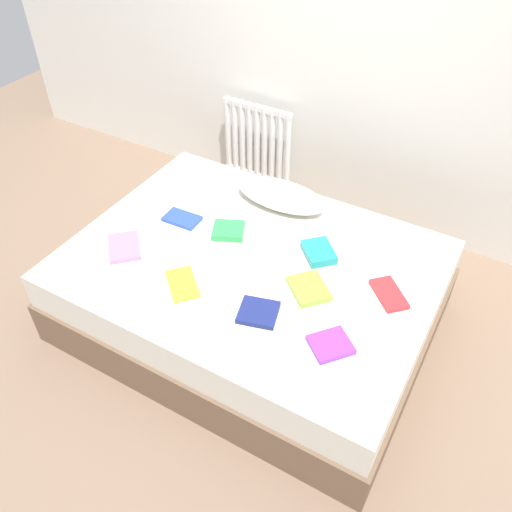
{
  "coord_description": "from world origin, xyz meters",
  "views": [
    {
      "loc": [
        1.09,
        -1.84,
        2.43
      ],
      "look_at": [
        0.0,
        0.05,
        0.48
      ],
      "focal_mm": 37.07,
      "sensor_mm": 36.0,
      "label": 1
    }
  ],
  "objects_px": {
    "textbook_white": "(270,248)",
    "textbook_teal": "(319,252)",
    "textbook_yellow": "(183,284)",
    "textbook_pink": "(124,247)",
    "textbook_green": "(229,231)",
    "pillow": "(281,195)",
    "textbook_blue": "(182,219)",
    "textbook_lime": "(309,289)",
    "textbook_navy": "(258,312)",
    "textbook_red": "(389,294)",
    "radiator": "(257,143)",
    "textbook_purple": "(331,345)",
    "bed": "(252,291)"
  },
  "relations": [
    {
      "from": "textbook_purple",
      "to": "textbook_red",
      "type": "distance_m",
      "value": 0.46
    },
    {
      "from": "textbook_navy",
      "to": "textbook_green",
      "type": "distance_m",
      "value": 0.65
    },
    {
      "from": "textbook_yellow",
      "to": "textbook_teal",
      "type": "distance_m",
      "value": 0.76
    },
    {
      "from": "textbook_pink",
      "to": "textbook_purple",
      "type": "xyz_separation_m",
      "value": [
        1.28,
        -0.06,
        0.0
      ]
    },
    {
      "from": "textbook_green",
      "to": "textbook_blue",
      "type": "bearing_deg",
      "value": 162.03
    },
    {
      "from": "textbook_teal",
      "to": "textbook_yellow",
      "type": "bearing_deg",
      "value": -86.73
    },
    {
      "from": "bed",
      "to": "textbook_yellow",
      "type": "distance_m",
      "value": 0.49
    },
    {
      "from": "textbook_pink",
      "to": "textbook_teal",
      "type": "bearing_deg",
      "value": 72.54
    },
    {
      "from": "radiator",
      "to": "textbook_lime",
      "type": "xyz_separation_m",
      "value": [
        1.03,
        -1.27,
        0.08
      ]
    },
    {
      "from": "textbook_purple",
      "to": "textbook_red",
      "type": "bearing_deg",
      "value": 24.49
    },
    {
      "from": "textbook_white",
      "to": "textbook_blue",
      "type": "height_order",
      "value": "same"
    },
    {
      "from": "textbook_pink",
      "to": "textbook_yellow",
      "type": "height_order",
      "value": "textbook_pink"
    },
    {
      "from": "radiator",
      "to": "textbook_navy",
      "type": "xyz_separation_m",
      "value": [
        0.89,
        -1.53,
        0.08
      ]
    },
    {
      "from": "textbook_red",
      "to": "textbook_green",
      "type": "relative_size",
      "value": 1.27
    },
    {
      "from": "pillow",
      "to": "textbook_white",
      "type": "relative_size",
      "value": 2.67
    },
    {
      "from": "pillow",
      "to": "textbook_green",
      "type": "distance_m",
      "value": 0.42
    },
    {
      "from": "textbook_blue",
      "to": "textbook_green",
      "type": "relative_size",
      "value": 1.19
    },
    {
      "from": "radiator",
      "to": "textbook_pink",
      "type": "bearing_deg",
      "value": -90.18
    },
    {
      "from": "textbook_pink",
      "to": "pillow",
      "type": "bearing_deg",
      "value": 100.84
    },
    {
      "from": "textbook_yellow",
      "to": "textbook_blue",
      "type": "height_order",
      "value": "same"
    },
    {
      "from": "radiator",
      "to": "textbook_red",
      "type": "xyz_separation_m",
      "value": [
        1.4,
        -1.1,
        0.08
      ]
    },
    {
      "from": "radiator",
      "to": "textbook_lime",
      "type": "bearing_deg",
      "value": -50.92
    },
    {
      "from": "pillow",
      "to": "textbook_blue",
      "type": "bearing_deg",
      "value": -134.69
    },
    {
      "from": "textbook_purple",
      "to": "textbook_red",
      "type": "xyz_separation_m",
      "value": [
        0.12,
        0.45,
        -0.0
      ]
    },
    {
      "from": "bed",
      "to": "textbook_navy",
      "type": "height_order",
      "value": "textbook_navy"
    },
    {
      "from": "bed",
      "to": "textbook_pink",
      "type": "xyz_separation_m",
      "value": [
        -0.66,
        -0.28,
        0.27
      ]
    },
    {
      "from": "textbook_lime",
      "to": "textbook_green",
      "type": "distance_m",
      "value": 0.63
    },
    {
      "from": "textbook_navy",
      "to": "textbook_teal",
      "type": "xyz_separation_m",
      "value": [
        0.07,
        0.54,
        0.01
      ]
    },
    {
      "from": "pillow",
      "to": "textbook_white",
      "type": "height_order",
      "value": "pillow"
    },
    {
      "from": "textbook_navy",
      "to": "textbook_lime",
      "type": "bearing_deg",
      "value": 46.29
    },
    {
      "from": "textbook_white",
      "to": "textbook_lime",
      "type": "distance_m",
      "value": 0.38
    },
    {
      "from": "textbook_yellow",
      "to": "textbook_navy",
      "type": "relative_size",
      "value": 1.22
    },
    {
      "from": "textbook_purple",
      "to": "textbook_blue",
      "type": "bearing_deg",
      "value": 109.48
    },
    {
      "from": "textbook_pink",
      "to": "textbook_navy",
      "type": "xyz_separation_m",
      "value": [
        0.89,
        -0.05,
        0.0
      ]
    },
    {
      "from": "textbook_pink",
      "to": "textbook_green",
      "type": "distance_m",
      "value": 0.59
    },
    {
      "from": "textbook_red",
      "to": "textbook_lime",
      "type": "xyz_separation_m",
      "value": [
        -0.37,
        -0.17,
        0.0
      ]
    },
    {
      "from": "textbook_yellow",
      "to": "textbook_purple",
      "type": "distance_m",
      "value": 0.82
    },
    {
      "from": "bed",
      "to": "textbook_teal",
      "type": "height_order",
      "value": "textbook_teal"
    },
    {
      "from": "textbook_pink",
      "to": "textbook_green",
      "type": "bearing_deg",
      "value": 88.78
    },
    {
      "from": "textbook_green",
      "to": "textbook_red",
      "type": "bearing_deg",
      "value": -25.87
    },
    {
      "from": "bed",
      "to": "radiator",
      "type": "bearing_deg",
      "value": 118.5
    },
    {
      "from": "radiator",
      "to": "textbook_red",
      "type": "height_order",
      "value": "radiator"
    },
    {
      "from": "radiator",
      "to": "textbook_teal",
      "type": "xyz_separation_m",
      "value": [
        0.96,
        -0.99,
        0.09
      ]
    },
    {
      "from": "bed",
      "to": "textbook_lime",
      "type": "height_order",
      "value": "textbook_lime"
    },
    {
      "from": "textbook_pink",
      "to": "textbook_teal",
      "type": "relative_size",
      "value": 1.23
    },
    {
      "from": "textbook_yellow",
      "to": "textbook_teal",
      "type": "height_order",
      "value": "textbook_teal"
    },
    {
      "from": "textbook_white",
      "to": "textbook_red",
      "type": "distance_m",
      "value": 0.7
    },
    {
      "from": "bed",
      "to": "textbook_yellow",
      "type": "relative_size",
      "value": 8.76
    },
    {
      "from": "textbook_blue",
      "to": "textbook_lime",
      "type": "bearing_deg",
      "value": -12.08
    },
    {
      "from": "textbook_white",
      "to": "textbook_teal",
      "type": "height_order",
      "value": "textbook_teal"
    }
  ]
}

